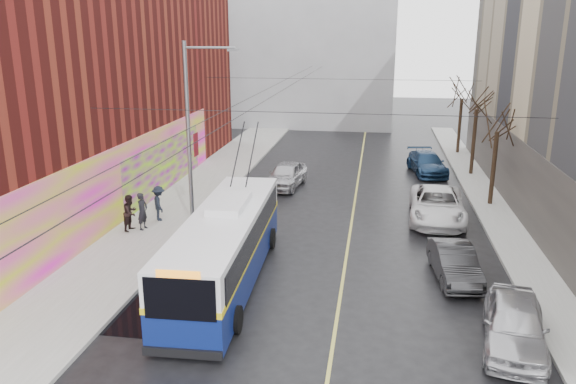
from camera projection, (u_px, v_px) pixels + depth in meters
name	position (u px, v px, depth m)	size (l,w,h in m)	color
ground	(285.00, 343.00, 17.57)	(140.00, 140.00, 0.00)	black
sidewalk_left	(174.00, 212.00, 30.15)	(4.00, 60.00, 0.15)	gray
sidewalk_right	(505.00, 228.00, 27.58)	(2.00, 60.00, 0.15)	gray
lane_line	(353.00, 210.00, 30.63)	(0.12, 50.00, 0.01)	#BFB74C
building_left	(43.00, 76.00, 31.35)	(12.11, 36.00, 14.00)	#561411
building_far	(298.00, 35.00, 58.70)	(20.50, 12.10, 18.00)	gray
streetlight_pole	(191.00, 131.00, 26.66)	(2.65, 0.60, 9.00)	slate
catenary_wires	(283.00, 92.00, 30.25)	(18.00, 60.00, 0.22)	black
tree_near	(499.00, 117.00, 30.03)	(3.20, 3.20, 6.40)	black
tree_mid	(478.00, 98.00, 36.60)	(3.20, 3.20, 6.68)	black
tree_far	(463.00, 89.00, 43.27)	(3.20, 3.20, 6.57)	black
puddle	(129.00, 314.00, 19.37)	(2.33, 2.93, 0.01)	black
pigeons_flying	(267.00, 92.00, 26.95)	(2.74, 2.17, 2.54)	slate
trolleybus	(225.00, 246.00, 21.47)	(2.98, 11.50, 5.41)	#0B1855
parked_car_a	(515.00, 324.00, 17.18)	(1.83, 4.54, 1.55)	#B1B1B6
parked_car_b	(454.00, 263.00, 21.97)	(1.44, 4.12, 1.36)	#262729
parked_car_c	(437.00, 205.00, 28.82)	(2.72, 5.90, 1.64)	silver
parked_car_d	(427.00, 163.00, 38.34)	(2.04, 5.01, 1.45)	navy
following_car	(286.00, 175.00, 35.02)	(1.84, 4.58, 1.56)	#A0A0A4
pedestrian_a	(143.00, 211.00, 27.04)	(0.66, 0.44, 1.82)	black
pedestrian_b	(130.00, 213.00, 26.91)	(0.86, 0.67, 1.77)	black
pedestrian_c	(159.00, 203.00, 28.34)	(1.15, 0.66, 1.78)	black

